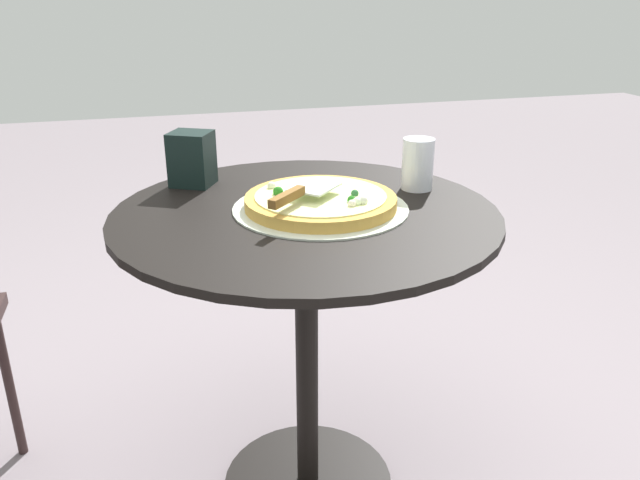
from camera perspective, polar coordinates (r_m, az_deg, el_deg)
patio_table at (r=1.42m, az=-1.23°, el=-4.26°), size 0.81×0.81×0.73m
pizza_on_tray at (r=1.35m, az=0.01°, el=3.44°), size 0.37×0.37×0.05m
pizza_server at (r=1.29m, az=-1.78°, el=4.29°), size 0.18×0.18×0.02m
drinking_cup at (r=1.49m, az=8.67°, el=6.68°), size 0.07×0.07×0.12m
napkin_dispenser at (r=1.53m, az=-11.30°, el=7.09°), size 0.12×0.12×0.13m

